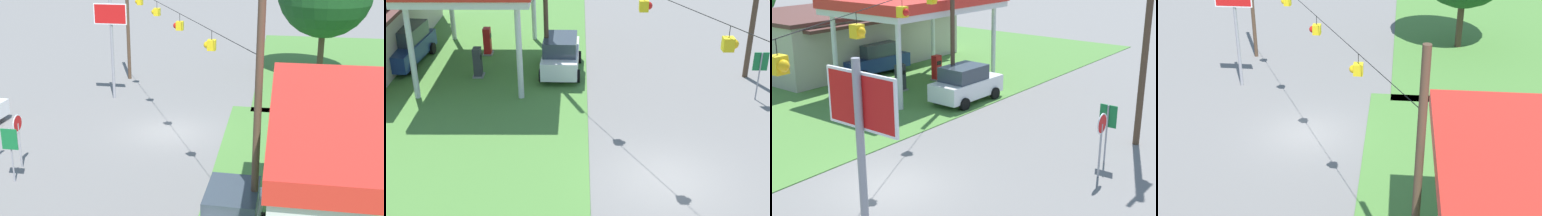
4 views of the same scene
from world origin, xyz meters
TOP-DOWN VIEW (x-y plane):
  - ground_plane at (0.00, 0.00)m, footprint 160.00×160.00m
  - stop_sign_overhead at (-5.22, -4.67)m, footprint 0.22×2.05m
  - signal_span_gantry at (0.00, -0.01)m, footprint 20.10×10.24m

SIDE VIEW (x-z plane):
  - ground_plane at x=0.00m, z-range 0.00..0.00m
  - stop_sign_overhead at x=-5.22m, z-range 1.33..7.57m
  - signal_span_gantry at x=0.00m, z-range 0.39..8.79m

